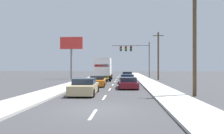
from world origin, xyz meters
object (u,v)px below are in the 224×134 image
car_tan (85,87)px  traffic_signal_mast (132,51)px  car_black (127,76)px  car_maroon (128,83)px  roadside_billboard (71,49)px  utility_pole_mid (158,55)px  utility_pole_near (195,40)px  car_orange (98,81)px  box_truck (104,68)px  car_blue (127,79)px

car_tan → traffic_signal_mast: 24.11m
car_black → car_maroon: car_black is taller
traffic_signal_mast → roadside_billboard: bearing=-165.3°
utility_pole_mid → roadside_billboard: 15.98m
car_maroon → utility_pole_near: size_ratio=0.50×
car_tan → car_maroon: car_tan is taller
car_orange → car_tan: 6.97m
utility_pole_near → roadside_billboard: (-15.30, 20.56, 1.42)m
car_orange → car_black: car_black is taller
utility_pole_near → car_tan: bearing=177.0°
car_orange → box_truck: bearing=91.5°
car_orange → roadside_billboard: size_ratio=0.57×
car_orange → roadside_billboard: roadside_billboard is taller
box_truck → utility_pole_mid: utility_pole_mid is taller
car_orange → utility_pole_mid: utility_pole_mid is taller
roadside_billboard → box_truck: bearing=-32.6°
car_orange → traffic_signal_mast: (4.68, 16.17, 4.84)m
car_blue → roadside_billboard: roadside_billboard is taller
car_orange → traffic_signal_mast: 17.52m
box_truck → car_blue: size_ratio=1.74×
roadside_billboard → utility_pole_mid: bearing=-6.8°
box_truck → car_black: size_ratio=1.84×
box_truck → car_maroon: size_ratio=1.92×
car_orange → car_maroon: bearing=-31.7°
car_tan → car_black: size_ratio=0.97×
car_tan → car_blue: bearing=72.5°
car_black → car_blue: (-0.12, -8.21, -0.06)m
box_truck → utility_pole_mid: (9.20, 2.35, 2.20)m
car_maroon → traffic_signal_mast: traffic_signal_mast is taller
utility_pole_near → car_black: bearing=103.6°
car_maroon → utility_pole_mid: bearing=68.0°
utility_pole_near → car_maroon: bearing=133.3°
car_orange → utility_pole_near: size_ratio=0.54×
utility_pole_near → traffic_signal_mast: bearing=99.1°
utility_pole_near → utility_pole_mid: 18.70m
utility_pole_near → roadside_billboard: 25.67m
roadside_billboard → traffic_signal_mast: bearing=14.7°
car_orange → car_tan: size_ratio=1.06×
car_tan → car_blue: (3.56, 11.31, -0.04)m
car_tan → car_black: 19.86m
utility_pole_near → car_orange: bearing=138.7°
car_orange → car_blue: (3.49, 4.33, 0.00)m
car_tan → roadside_billboard: size_ratio=0.53×
box_truck → car_black: box_truck is taller
car_orange → car_maroon: size_ratio=1.08×
utility_pole_mid → car_black: bearing=166.5°
car_tan → car_maroon: size_ratio=1.02×
car_tan → car_maroon: bearing=53.2°
car_tan → car_blue: car_tan is taller
car_maroon → traffic_signal_mast: (1.16, 18.34, 4.86)m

